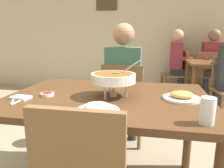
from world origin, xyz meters
TOP-DOWN VIEW (x-y plane):
  - cafe_rear_partition at (0.00, 3.22)m, footprint 10.00×0.10m
  - dining_table_main at (0.00, 0.00)m, footprint 1.38×0.98m
  - chair_diner_main at (-0.00, 0.78)m, footprint 0.44×0.44m
  - diner_main at (0.00, 0.81)m, footprint 0.40×0.45m
  - curry_bowl at (0.04, -0.01)m, footprint 0.33×0.30m
  - rice_plate at (0.01, -0.33)m, footprint 0.24×0.24m
  - appetizer_plate at (0.49, 0.01)m, footprint 0.24×0.24m
  - sauce_dish at (-0.41, -0.08)m, footprint 0.09×0.09m
  - napkin_folded at (-0.55, -0.18)m, footprint 0.13×0.10m
  - fork_utensil at (-0.57, -0.23)m, footprint 0.09×0.16m
  - spoon_utensil at (-0.52, -0.23)m, footprint 0.03×0.17m
  - drink_glass at (0.56, -0.39)m, footprint 0.07×0.07m
  - dining_table_far at (1.37, 2.29)m, footprint 1.00×0.80m
  - chair_bg_left at (0.80, 2.84)m, footprint 0.49×0.49m
  - chair_bg_middle at (1.32, 2.80)m, footprint 0.45×0.45m
  - patron_bg_left at (0.78, 2.86)m, footprint 0.45×0.40m
  - patron_bg_middle at (1.40, 2.85)m, footprint 0.40×0.45m

SIDE VIEW (x-z plane):
  - chair_diner_main at x=0.00m, z-range 0.06..0.96m
  - chair_bg_left at x=0.80m, z-range 0.06..0.96m
  - chair_bg_middle at x=1.32m, z-range 0.06..0.96m
  - dining_table_far at x=1.37m, z-range 0.25..1.02m
  - dining_table_main at x=0.00m, z-range 0.29..1.06m
  - diner_main at x=0.00m, z-range 0.09..1.40m
  - patron_bg_left at x=0.78m, z-range 0.09..1.40m
  - patron_bg_middle at x=1.40m, z-range 0.09..1.40m
  - fork_utensil at x=-0.57m, z-range 0.78..0.78m
  - spoon_utensil at x=-0.52m, z-range 0.78..0.78m
  - napkin_folded at x=-0.55m, z-range 0.77..0.79m
  - sauce_dish at x=-0.41m, z-range 0.77..0.80m
  - rice_plate at x=0.01m, z-range 0.77..0.82m
  - appetizer_plate at x=0.49m, z-range 0.77..0.82m
  - drink_glass at x=0.56m, z-range 0.77..0.90m
  - curry_bowl at x=0.04m, z-range 0.78..1.03m
  - cafe_rear_partition at x=0.00m, z-range 0.00..3.00m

